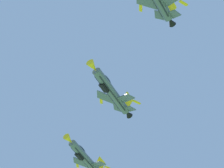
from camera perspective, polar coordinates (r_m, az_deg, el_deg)
fighter_jet_right_wing at (r=94.45m, az=-0.13°, el=-0.80°), size 9.10×15.73×5.48m
fighter_jet_left_outer at (r=110.49m, az=-3.16°, el=-8.74°), size 9.40×15.73×5.29m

